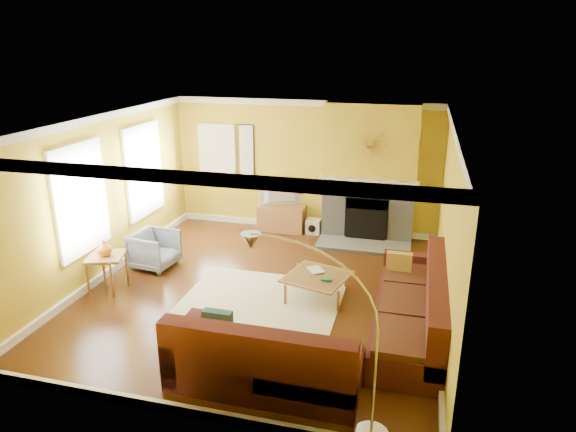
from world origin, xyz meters
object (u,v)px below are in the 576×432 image
(side_table, at_px, (107,273))
(arc_lamp, at_px, (318,340))
(media_console, at_px, (282,218))
(coffee_table, at_px, (317,286))
(sectional_sofa, at_px, (325,303))
(armchair, at_px, (154,250))

(side_table, height_order, arc_lamp, arc_lamp)
(media_console, height_order, arc_lamp, arc_lamp)
(coffee_table, height_order, media_console, media_console)
(coffee_table, distance_m, side_table, 3.34)
(sectional_sofa, bearing_deg, coffee_table, 107.41)
(sectional_sofa, distance_m, media_console, 4.07)
(coffee_table, xyz_separation_m, armchair, (-2.98, 0.36, 0.15))
(media_console, bearing_deg, side_table, -120.49)
(sectional_sofa, height_order, media_console, sectional_sofa)
(sectional_sofa, relative_size, coffee_table, 3.88)
(side_table, xyz_separation_m, arc_lamp, (3.86, -2.21, 0.74))
(side_table, distance_m, arc_lamp, 4.51)
(media_console, height_order, side_table, side_table)
(arc_lamp, bearing_deg, armchair, 138.06)
(coffee_table, relative_size, arc_lamp, 0.43)
(media_console, distance_m, arc_lamp, 5.92)
(armchair, bearing_deg, media_console, -28.91)
(sectional_sofa, bearing_deg, media_console, 113.59)
(sectional_sofa, bearing_deg, side_table, 174.01)
(coffee_table, distance_m, arc_lamp, 3.03)
(armchair, distance_m, arc_lamp, 4.85)
(media_console, bearing_deg, sectional_sofa, -66.41)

